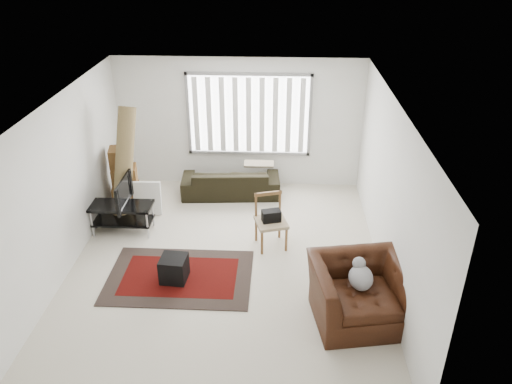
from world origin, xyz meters
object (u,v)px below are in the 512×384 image
moving_boxes (125,180)px  armchair (361,289)px  side_chair (271,219)px  sofa (231,178)px  tv_stand (122,212)px

moving_boxes → armchair: 5.12m
side_chair → sofa: bearing=99.0°
tv_stand → side_chair: (2.66, -0.31, 0.12)m
sofa → armchair: 4.18m
sofa → side_chair: 2.02m
moving_boxes → armchair: bearing=-35.9°
armchair → side_chair: bearing=116.2°
sofa → side_chair: size_ratio=2.11×
sofa → side_chair: side_chair is taller
tv_stand → sofa: 2.35m
tv_stand → armchair: 4.46m
tv_stand → sofa: bearing=40.1°
tv_stand → sofa: size_ratio=0.55×
tv_stand → armchair: size_ratio=0.72×
tv_stand → moving_boxes: size_ratio=0.89×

